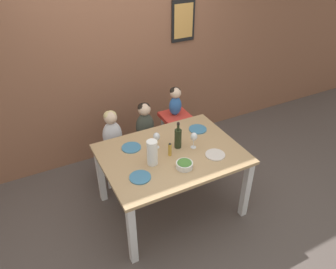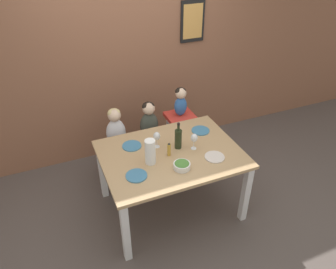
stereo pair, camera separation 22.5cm
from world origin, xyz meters
The scene contains 19 objects.
ground_plane centered at (0.00, 0.00, 0.00)m, with size 14.00×14.00×0.00m, color #564C47.
wall_back centered at (0.00, 1.35, 1.35)m, with size 10.00×0.09×2.70m.
dining_table centered at (0.00, 0.00, 0.67)m, with size 1.44×1.07×0.77m.
chair_far_left centered at (-0.39, 0.76, 0.40)m, with size 0.41×0.39×0.48m.
chair_far_center centered at (0.03, 0.76, 0.40)m, with size 0.41×0.39×0.48m.
chair_right_highchair centered at (0.45, 0.76, 0.56)m, with size 0.35×0.33×0.71m.
person_child_left centered at (-0.39, 0.76, 0.73)m, with size 0.23×0.17×0.50m.
person_child_center centered at (0.03, 0.76, 0.73)m, with size 0.23×0.17×0.50m.
person_baby_right centered at (0.45, 0.76, 0.93)m, with size 0.16×0.14×0.38m.
wine_bottle centered at (0.11, 0.06, 0.89)m, with size 0.08×0.08×0.30m.
paper_towel_roll centered at (-0.25, -0.07, 0.90)m, with size 0.11×0.11×0.27m.
wine_glass_near centered at (0.25, -0.02, 0.90)m, with size 0.07×0.07×0.18m.
wine_glass_far centered at (-0.09, 0.16, 0.90)m, with size 0.07×0.07×0.18m.
salad_bowl_large centered at (0.00, -0.27, 0.81)m, with size 0.17×0.17×0.08m.
dinner_plate_front_left centered at (-0.44, -0.21, 0.78)m, with size 0.20×0.20×0.01m.
dinner_plate_back_left centered at (-0.34, 0.27, 0.78)m, with size 0.20×0.20×0.01m.
dinner_plate_back_right centered at (0.48, 0.26, 0.78)m, with size 0.20×0.20×0.01m.
dinner_plate_front_right centered at (0.38, -0.24, 0.78)m, with size 0.20×0.20×0.01m.
condiment_bottle_hot_sauce centered at (-0.03, -0.03, 0.85)m, with size 0.04×0.04×0.16m.
Camera 2 is at (-1.08, -2.50, 2.81)m, focal length 35.00 mm.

